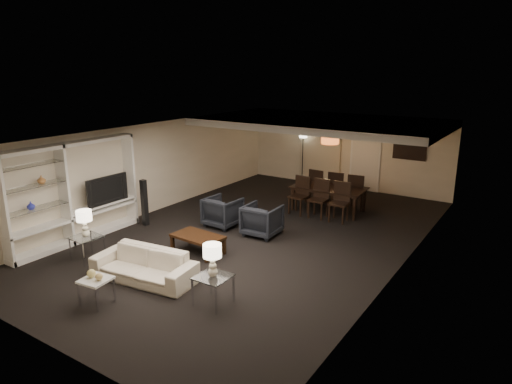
{
  "coord_description": "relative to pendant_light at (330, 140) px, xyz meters",
  "views": [
    {
      "loc": [
        5.73,
        -8.76,
        4.01
      ],
      "look_at": [
        0.0,
        0.0,
        1.1
      ],
      "focal_mm": 32.0,
      "sensor_mm": 36.0,
      "label": 1
    }
  ],
  "objects": [
    {
      "name": "floor_speaker",
      "position": [
        -3.11,
        -4.45,
        -1.31
      ],
      "size": [
        0.14,
        0.14,
        1.21
      ],
      "primitive_type": "cube",
      "rotation": [
        0.0,
        0.0,
        -0.03
      ],
      "color": "black",
      "rests_on": "floor"
    },
    {
      "name": "side_table_right",
      "position": [
        0.91,
        -6.69,
        -1.66
      ],
      "size": [
        0.57,
        0.57,
        0.53
      ],
      "primitive_type": null,
      "rotation": [
        0.0,
        0.0,
        0.01
      ],
      "color": "silver",
      "rests_on": "floor"
    },
    {
      "name": "door",
      "position": [
        0.4,
        1.97,
        -0.87
      ],
      "size": [
        0.9,
        0.05,
        2.1
      ],
      "primitive_type": "cube",
      "color": "silver",
      "rests_on": "wall_back"
    },
    {
      "name": "gold_gourd_a",
      "position": [
        -0.89,
        -7.79,
        -1.37
      ],
      "size": [
        0.15,
        0.15,
        0.15
      ],
      "primitive_type": "sphere",
      "color": "#CEBE6D",
      "rests_on": "marble_table"
    },
    {
      "name": "dining_table",
      "position": [
        0.37,
        -0.79,
        -1.57
      ],
      "size": [
        2.06,
        1.22,
        0.71
      ],
      "primitive_type": "imported",
      "rotation": [
        0.0,
        0.0,
        0.05
      ],
      "color": "black",
      "rests_on": "floor"
    },
    {
      "name": "curtains",
      "position": [
        -1.2,
        1.92,
        -0.72
      ],
      "size": [
        1.5,
        0.12,
        2.4
      ],
      "primitive_type": "cube",
      "color": "beige",
      "rests_on": "wall_back"
    },
    {
      "name": "wall_front",
      "position": [
        -0.3,
        -9.0,
        -0.67
      ],
      "size": [
        7.0,
        0.02,
        2.5
      ],
      "primitive_type": "cube",
      "color": "beige",
      "rests_on": "ground"
    },
    {
      "name": "coffee_table",
      "position": [
        -0.79,
        -5.09,
        -1.72
      ],
      "size": [
        1.17,
        0.73,
        0.41
      ],
      "primitive_type": null,
      "rotation": [
        0.0,
        0.0,
        -0.06
      ],
      "color": "black",
      "rests_on": "floor"
    },
    {
      "name": "ceiling",
      "position": [
        -0.3,
        -3.5,
        0.58
      ],
      "size": [
        7.0,
        11.0,
        0.02
      ],
      "primitive_type": "cube",
      "color": "silver",
      "rests_on": "ground"
    },
    {
      "name": "chair_fl",
      "position": [
        -0.23,
        -0.14,
        -1.4
      ],
      "size": [
        0.51,
        0.51,
        1.05
      ],
      "primitive_type": null,
      "rotation": [
        0.0,
        0.0,
        3.09
      ],
      "color": "black",
      "rests_on": "floor"
    },
    {
      "name": "side_table_left",
      "position": [
        -2.49,
        -6.69,
        -1.66
      ],
      "size": [
        0.61,
        0.61,
        0.53
      ],
      "primitive_type": null,
      "rotation": [
        0.0,
        0.0,
        -0.08
      ],
      "color": "white",
      "rests_on": "floor"
    },
    {
      "name": "gold_gourd_b",
      "position": [
        -0.69,
        -7.79,
        -1.38
      ],
      "size": [
        0.13,
        0.13,
        0.13
      ],
      "primitive_type": "sphere",
      "color": "tan",
      "rests_on": "marble_table"
    },
    {
      "name": "floor_lamp",
      "position": [
        -1.76,
        1.7,
        -0.99
      ],
      "size": [
        0.28,
        0.28,
        1.86
      ],
      "primitive_type": null,
      "rotation": [
        0.0,
        0.0,
        0.03
      ],
      "color": "black",
      "rests_on": "floor"
    },
    {
      "name": "wall_right",
      "position": [
        3.2,
        -3.5,
        -0.67
      ],
      "size": [
        0.02,
        11.0,
        2.5
      ],
      "primitive_type": "cube",
      "color": "beige",
      "rests_on": "ground"
    },
    {
      "name": "media_unit",
      "position": [
        -3.61,
        -6.1,
        -0.74
      ],
      "size": [
        0.38,
        3.4,
        2.35
      ],
      "primitive_type": null,
      "color": "white",
      "rests_on": "wall_left"
    },
    {
      "name": "chair_nm",
      "position": [
        0.37,
        -1.44,
        -1.4
      ],
      "size": [
        0.5,
        0.5,
        1.05
      ],
      "primitive_type": null,
      "rotation": [
        0.0,
        0.0,
        0.03
      ],
      "color": "black",
      "rests_on": "floor"
    },
    {
      "name": "table_lamp_right",
      "position": [
        0.91,
        -6.69,
        -1.1
      ],
      "size": [
        0.32,
        0.32,
        0.58
      ],
      "primitive_type": null,
      "rotation": [
        0.0,
        0.0,
        0.0
      ],
      "color": "beige",
      "rests_on": "side_table_right"
    },
    {
      "name": "chair_fm",
      "position": [
        0.37,
        -0.14,
        -1.4
      ],
      "size": [
        0.52,
        0.52,
        1.05
      ],
      "primitive_type": null,
      "rotation": [
        0.0,
        0.0,
        3.22
      ],
      "color": "black",
      "rests_on": "floor"
    },
    {
      "name": "vase_amber",
      "position": [
        -3.61,
        -6.85,
        -0.27
      ],
      "size": [
        0.17,
        0.17,
        0.18
      ],
      "primitive_type": "imported",
      "color": "#B6773C",
      "rests_on": "media_unit"
    },
    {
      "name": "chair_fr",
      "position": [
        0.97,
        -0.14,
        -1.4
      ],
      "size": [
        0.53,
        0.53,
        1.05
      ],
      "primitive_type": null,
      "rotation": [
        0.0,
        0.0,
        3.25
      ],
      "color": "black",
      "rests_on": "floor"
    },
    {
      "name": "pendant_light",
      "position": [
        0.0,
        0.0,
        0.0
      ],
      "size": [
        0.52,
        0.52,
        0.24
      ],
      "primitive_type": "cylinder",
      "color": "#D8591E",
      "rests_on": "ceiling_soffit"
    },
    {
      "name": "sofa",
      "position": [
        -0.79,
        -6.69,
        -1.62
      ],
      "size": [
        2.14,
        1.06,
        0.6
      ],
      "primitive_type": "imported",
      "rotation": [
        0.0,
        0.0,
        0.13
      ],
      "color": "beige",
      "rests_on": "floor"
    },
    {
      "name": "armchair_right",
      "position": [
        -0.19,
        -3.39,
        -1.54
      ],
      "size": [
        0.86,
        0.88,
        0.77
      ],
      "primitive_type": "imported",
      "rotation": [
        0.0,
        0.0,
        3.19
      ],
      "color": "black",
      "rests_on": "floor"
    },
    {
      "name": "table_lamp_left",
      "position": [
        -2.49,
        -6.69,
        -1.1
      ],
      "size": [
        0.34,
        0.34,
        0.58
      ],
      "primitive_type": null,
      "rotation": [
        0.0,
        0.0,
        0.05
      ],
      "color": "#F1EBCB",
      "rests_on": "side_table_left"
    },
    {
      "name": "wall_back",
      "position": [
        -0.3,
        2.0,
        -0.67
      ],
      "size": [
        7.0,
        0.02,
        2.5
      ],
      "primitive_type": "cube",
      "color": "beige",
      "rests_on": "ground"
    },
    {
      "name": "armchair_left",
      "position": [
        -1.39,
        -3.39,
        -1.54
      ],
      "size": [
        0.84,
        0.87,
        0.77
      ],
      "primitive_type": "imported",
      "rotation": [
        0.0,
        0.0,
        3.11
      ],
      "color": "black",
      "rests_on": "floor"
    },
    {
      "name": "floor",
      "position": [
        -0.3,
        -3.5,
        -1.92
      ],
      "size": [
        11.0,
        11.0,
        0.0
      ],
      "primitive_type": "plane",
      "color": "black",
      "rests_on": "ground"
    },
    {
      "name": "television",
      "position": [
        -3.58,
        -5.29,
        -0.83
      ],
      "size": [
        1.18,
        0.15,
        0.68
      ],
      "primitive_type": "imported",
      "rotation": [
        0.0,
        0.0,
        1.57
      ],
      "color": "black",
      "rests_on": "media_unit"
    },
    {
      "name": "ceiling_soffit",
      "position": [
        -0.3,
        0.0,
        0.48
      ],
      "size": [
        7.0,
        4.0,
        0.2
      ],
      "primitive_type": "cube",
      "color": "silver",
      "rests_on": "ceiling"
    },
    {
      "name": "chair_nl",
      "position": [
        -0.23,
        -1.44,
        -1.4
      ],
      "size": [
        0.51,
        0.51,
        1.05
      ],
      "primitive_type": null,
      "rotation": [
        0.0,
        0.0,
        -0.06
      ],
      "color": "black",
      "rests_on": "floor"
    },
    {
      "name": "wall_left",
      "position": [
        -3.8,
        -3.5,
        -0.67
      ],
      "size": [
        0.02,
        11.0,
        2.5
      ],
      "primitive_type": "cube",
      "color": "beige",
      "rests_on": "ground"
    },
    {
      "name": "chair_nr",
      "position": [
        0.97,
        -1.44,
        -1.4
      ],
      "size": [
        0.52,
        0.52,
        1.05
      ],
      "primitive_type": null,
      "rotation": [
        0.0,
        0.0,
        0.07
      ],
      "color": "black",
      "rests_on": "floor"
    },
    {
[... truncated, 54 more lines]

